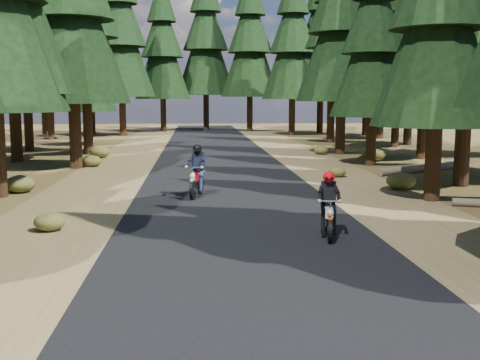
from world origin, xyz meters
name	(u,v)px	position (x,y,z in m)	size (l,w,h in m)	color
ground	(245,238)	(0.00, 0.00, 0.00)	(120.00, 120.00, 0.00)	#443318
road	(231,200)	(0.00, 5.00, 0.01)	(6.00, 100.00, 0.01)	black
shoulder_l	(78,202)	(-4.60, 5.00, 0.00)	(3.20, 100.00, 0.01)	brown
shoulder_r	(379,198)	(4.60, 5.00, 0.00)	(3.20, 100.00, 0.01)	brown
pine_forest	(213,10)	(-0.02, 21.05, 7.89)	(34.59, 55.08, 16.32)	black
log_near	(421,168)	(8.37, 11.35, 0.16)	(0.32, 0.32, 4.94)	#4C4233
understory_shrubs	(258,174)	(1.26, 9.19, 0.28)	(15.62, 29.58, 0.70)	#474C1E
rider_lead	(329,216)	(1.86, -0.10, 0.50)	(0.75, 1.70, 1.47)	silver
rider_follow	(197,180)	(-1.06, 5.70, 0.55)	(0.92, 1.91, 1.64)	maroon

